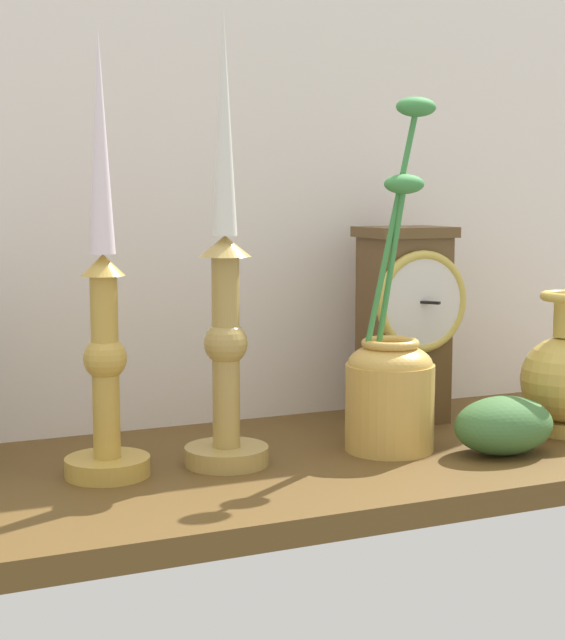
# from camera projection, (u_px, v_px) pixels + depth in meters

# --- Properties ---
(ground_plane) EXTENTS (1.00, 0.36, 0.02)m
(ground_plane) POSITION_uv_depth(u_px,v_px,m) (309.00, 466.00, 1.01)
(ground_plane) COLOR brown
(back_wall) EXTENTS (1.20, 0.02, 0.65)m
(back_wall) POSITION_uv_depth(u_px,v_px,m) (241.00, 140.00, 1.14)
(back_wall) COLOR white
(back_wall) RESTS_ON ground_plane
(mantel_clock) EXTENTS (0.12, 0.10, 0.23)m
(mantel_clock) POSITION_uv_depth(u_px,v_px,m) (406.00, 321.00, 1.14)
(mantel_clock) COLOR brown
(mantel_clock) RESTS_ON ground_plane
(candlestick_tall_left) EXTENTS (0.08, 0.08, 0.44)m
(candlestick_tall_left) POSITION_uv_depth(u_px,v_px,m) (225.00, 312.00, 0.96)
(candlestick_tall_left) COLOR #B0914B
(candlestick_tall_left) RESTS_ON ground_plane
(candlestick_tall_center) EXTENTS (0.08, 0.08, 0.41)m
(candlestick_tall_center) POSITION_uv_depth(u_px,v_px,m) (104.00, 327.00, 0.92)
(candlestick_tall_center) COLOR gold
(candlestick_tall_center) RESTS_ON ground_plane
(brass_vase_bulbous) EXTENTS (0.09, 0.09, 0.16)m
(brass_vase_bulbous) POSITION_uv_depth(u_px,v_px,m) (564.00, 376.00, 1.08)
(brass_vase_bulbous) COLOR gold
(brass_vase_bulbous) RESTS_ON ground_plane
(brass_vase_jar) EXTENTS (0.09, 0.09, 0.36)m
(brass_vase_jar) POSITION_uv_depth(u_px,v_px,m) (391.00, 381.00, 1.02)
(brass_vase_jar) COLOR gold
(brass_vase_jar) RESTS_ON ground_plane
(ivy_sprig) EXTENTS (0.11, 0.08, 0.06)m
(ivy_sprig) POSITION_uv_depth(u_px,v_px,m) (504.00, 425.00, 1.01)
(ivy_sprig) COLOR #406E37
(ivy_sprig) RESTS_ON ground_plane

